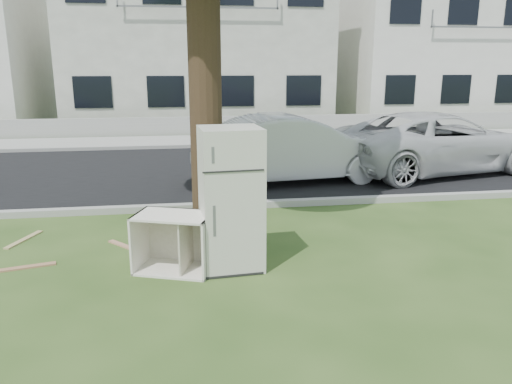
{
  "coord_description": "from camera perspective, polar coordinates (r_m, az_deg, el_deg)",
  "views": [
    {
      "loc": [
        -0.8,
        -6.59,
        2.66
      ],
      "look_at": [
        0.27,
        0.6,
        0.78
      ],
      "focal_mm": 35.0,
      "sensor_mm": 36.0,
      "label": 1
    }
  ],
  "objects": [
    {
      "name": "ground",
      "position": [
        7.15,
        -1.42,
        -7.37
      ],
      "size": [
        120.0,
        120.0,
        0.0
      ],
      "primitive_type": "plane",
      "color": "#2A4318"
    },
    {
      "name": "road",
      "position": [
        12.89,
        -4.71,
        2.54
      ],
      "size": [
        120.0,
        7.0,
        0.01
      ],
      "primitive_type": "cube",
      "color": "black",
      "rests_on": "ground"
    },
    {
      "name": "kerb_near",
      "position": [
        9.45,
        -3.25,
        -1.89
      ],
      "size": [
        120.0,
        0.18,
        0.12
      ],
      "primitive_type": "cube",
      "color": "gray",
      "rests_on": "ground"
    },
    {
      "name": "kerb_far",
      "position": [
        16.37,
        -5.55,
        5.06
      ],
      "size": [
        120.0,
        0.18,
        0.12
      ],
      "primitive_type": "cube",
      "color": "gray",
      "rests_on": "ground"
    },
    {
      "name": "sidewalk",
      "position": [
        17.8,
        -5.8,
        5.83
      ],
      "size": [
        120.0,
        2.8,
        0.01
      ],
      "primitive_type": "cube",
      "color": "gray",
      "rests_on": "ground"
    },
    {
      "name": "low_wall",
      "position": [
        19.34,
        -6.06,
        7.54
      ],
      "size": [
        120.0,
        0.15,
        0.7
      ],
      "primitive_type": "cube",
      "color": "gray",
      "rests_on": "ground"
    },
    {
      "name": "townhouse_center",
      "position": [
        24.12,
        -6.83,
        16.91
      ],
      "size": [
        11.22,
        8.16,
        7.44
      ],
      "color": "silver",
      "rests_on": "ground"
    },
    {
      "name": "townhouse_right",
      "position": [
        27.29,
        20.28,
        15.22
      ],
      "size": [
        10.2,
        8.16,
        6.84
      ],
      "color": "white",
      "rests_on": "ground"
    },
    {
      "name": "fridge",
      "position": [
        6.52,
        -2.87,
        -0.82
      ],
      "size": [
        0.83,
        0.78,
        1.88
      ],
      "primitive_type": "cube",
      "rotation": [
        0.0,
        0.0,
        0.08
      ],
      "color": "white",
      "rests_on": "ground"
    },
    {
      "name": "cabinet",
      "position": [
        6.65,
        -9.33,
        -5.71
      ],
      "size": [
        1.14,
        0.91,
        0.77
      ],
      "primitive_type": "cube",
      "rotation": [
        0.0,
        0.0,
        -0.34
      ],
      "color": "white",
      "rests_on": "ground"
    },
    {
      "name": "plank_a",
      "position": [
        7.45,
        -26.46,
        -7.95
      ],
      "size": [
        1.17,
        0.38,
        0.02
      ],
      "primitive_type": "cube",
      "rotation": [
        0.0,
        0.0,
        0.25
      ],
      "color": "#956848",
      "rests_on": "ground"
    },
    {
      "name": "plank_b",
      "position": [
        7.69,
        -14.37,
        -6.15
      ],
      "size": [
        0.67,
        0.72,
        0.02
      ],
      "primitive_type": "cube",
      "rotation": [
        0.0,
        0.0,
        -0.83
      ],
      "color": "#AC7959",
      "rests_on": "ground"
    },
    {
      "name": "plank_c",
      "position": [
        8.56,
        -24.99,
        -4.95
      ],
      "size": [
        0.38,
        0.8,
        0.02
      ],
      "primitive_type": "cube",
      "rotation": [
        0.0,
        0.0,
        1.21
      ],
      "color": "tan",
      "rests_on": "ground"
    },
    {
      "name": "car_center",
      "position": [
        11.52,
        4.51,
        4.99
      ],
      "size": [
        4.82,
        2.15,
        1.54
      ],
      "primitive_type": "imported",
      "rotation": [
        0.0,
        0.0,
        1.69
      ],
      "color": "silver",
      "rests_on": "ground"
    },
    {
      "name": "car_right",
      "position": [
        13.32,
        19.99,
        5.37
      ],
      "size": [
        5.83,
        3.65,
        1.5
      ],
      "primitive_type": "imported",
      "rotation": [
        0.0,
        0.0,
        1.8
      ],
      "color": "silver",
      "rests_on": "ground"
    }
  ]
}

